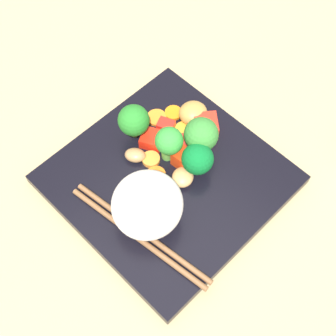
{
  "coord_description": "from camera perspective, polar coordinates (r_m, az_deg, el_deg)",
  "views": [
    {
      "loc": [
        -21.31,
        -22.88,
        57.0
      ],
      "look_at": [
        0.05,
        0.05,
        3.41
      ],
      "focal_mm": 53.76,
      "sensor_mm": 36.0,
      "label": 1
    }
  ],
  "objects": [
    {
      "name": "pepper_chunk_0",
      "position": [
        0.67,
        -0.24,
        4.7
      ],
      "size": [
        2.47,
        2.7,
        1.75
      ],
      "primitive_type": "cube",
      "rotation": [
        0.0,
        0.0,
        2.0
      ],
      "color": "red",
      "rests_on": "square_plate"
    },
    {
      "name": "broccoli_floret_3",
      "position": [
        0.62,
        3.37,
        1.02
      ],
      "size": [
        4.03,
        4.03,
        4.98
      ],
      "color": "#599540",
      "rests_on": "square_plate"
    },
    {
      "name": "carrot_slice_4",
      "position": [
        0.63,
        -1.37,
        -0.84
      ],
      "size": [
        2.63,
        2.63,
        0.65
      ],
      "primitive_type": "cylinder",
      "rotation": [
        0.0,
        0.0,
        4.64
      ],
      "color": "orange",
      "rests_on": "square_plate"
    },
    {
      "name": "square_plate",
      "position": [
        0.64,
        -0.0,
        -1.27
      ],
      "size": [
        26.54,
        26.54,
        1.41
      ],
      "primitive_type": "cube",
      "rotation": [
        0.0,
        0.0,
        0.03
      ],
      "color": "black",
      "rests_on": "ground_plane"
    },
    {
      "name": "chopstick_pair",
      "position": [
        0.6,
        -3.22,
        -7.57
      ],
      "size": [
        4.8,
        20.23,
        0.67
      ],
      "rotation": [
        0.0,
        0.0,
        4.87
      ],
      "color": "brown",
      "rests_on": "square_plate"
    },
    {
      "name": "pepper_chunk_2",
      "position": [
        0.66,
        1.37,
        2.9
      ],
      "size": [
        2.83,
        2.84,
        1.37
      ],
      "primitive_type": "cube",
      "rotation": [
        0.0,
        0.0,
        0.81
      ],
      "color": "red",
      "rests_on": "square_plate"
    },
    {
      "name": "chicken_piece_2",
      "position": [
        0.68,
        2.85,
        6.25
      ],
      "size": [
        4.76,
        4.6,
        2.61
      ],
      "primitive_type": "ellipsoid",
      "rotation": [
        0.0,
        0.0,
        5.99
      ],
      "color": "#BE8C42",
      "rests_on": "square_plate"
    },
    {
      "name": "pepper_chunk_3",
      "position": [
        0.64,
        1.64,
        1.18
      ],
      "size": [
        2.53,
        2.88,
        2.4
      ],
      "primitive_type": "cube",
      "rotation": [
        0.0,
        0.0,
        1.71
      ],
      "color": "red",
      "rests_on": "square_plate"
    },
    {
      "name": "carrot_slice_1",
      "position": [
        0.69,
        -1.3,
        5.73
      ],
      "size": [
        3.11,
        3.11,
        0.43
      ],
      "primitive_type": "cylinder",
      "rotation": [
        0.0,
        0.0,
        4.53
      ],
      "color": "orange",
      "rests_on": "square_plate"
    },
    {
      "name": "pepper_chunk_1",
      "position": [
        0.66,
        -1.81,
        3.27
      ],
      "size": [
        3.68,
        3.76,
        1.62
      ],
      "primitive_type": "cube",
      "rotation": [
        0.0,
        0.0,
        0.52
      ],
      "color": "red",
      "rests_on": "square_plate"
    },
    {
      "name": "broccoli_floret_2",
      "position": [
        0.64,
        -3.91,
        5.38
      ],
      "size": [
        4.07,
        4.07,
        6.11
      ],
      "color": "#74B04A",
      "rests_on": "square_plate"
    },
    {
      "name": "ground_plane",
      "position": [
        0.66,
        -0.0,
        -1.99
      ],
      "size": [
        110.0,
        110.0,
        2.0
      ],
      "primitive_type": "cube",
      "color": "tan"
    },
    {
      "name": "broccoli_floret_0",
      "position": [
        0.63,
        3.86,
        3.69
      ],
      "size": [
        4.39,
        4.39,
        6.09
      ],
      "color": "#65A039",
      "rests_on": "square_plate"
    },
    {
      "name": "chicken_piece_1",
      "position": [
        0.63,
        1.68,
        -1.04
      ],
      "size": [
        3.81,
        3.69,
        1.66
      ],
      "primitive_type": "ellipsoid",
      "rotation": [
        0.0,
        0.0,
        3.59
      ],
      "color": "tan",
      "rests_on": "square_plate"
    },
    {
      "name": "broccoli_floret_1",
      "position": [
        0.62,
        0.1,
        2.96
      ],
      "size": [
        3.58,
        3.58,
        5.72
      ],
      "color": "#60AF45",
      "rests_on": "square_plate"
    },
    {
      "name": "carrot_slice_3",
      "position": [
        0.69,
        0.61,
        6.27
      ],
      "size": [
        2.89,
        2.89,
        0.45
      ],
      "primitive_type": "cylinder",
      "rotation": [
        0.0,
        0.0,
        6.02
      ],
      "color": "orange",
      "rests_on": "square_plate"
    },
    {
      "name": "rice_mound",
      "position": [
        0.58,
        -2.37,
        -4.2
      ],
      "size": [
        9.98,
        9.83,
        7.36
      ],
      "primitive_type": "ellipsoid",
      "rotation": [
        0.0,
        0.0,
        1.78
      ],
      "color": "white",
      "rests_on": "square_plate"
    },
    {
      "name": "carrot_slice_2",
      "position": [
        0.65,
        -1.93,
        1.01
      ],
      "size": [
        2.87,
        2.87,
        0.63
      ],
      "primitive_type": "cylinder",
      "rotation": [
        0.0,
        0.0,
        2.87
      ],
      "color": "orange",
      "rests_on": "square_plate"
    },
    {
      "name": "carrot_slice_0",
      "position": [
        0.67,
        1.78,
        4.35
      ],
      "size": [
        2.64,
        2.64,
        0.68
      ],
      "primitive_type": "cylinder",
      "rotation": [
        0.0,
        0.0,
        4.85
      ],
      "color": "orange",
      "rests_on": "square_plate"
    },
    {
      "name": "chicken_piece_0",
      "position": [
        0.65,
        -3.74,
        1.46
      ],
      "size": [
        3.27,
        3.4,
        1.54
      ],
      "primitive_type": "ellipsoid",
      "rotation": [
        0.0,
        0.0,
        2.22
      ],
      "color": "tan",
      "rests_on": "square_plate"
    },
    {
      "name": "pepper_chunk_4",
      "position": [
        0.67,
        4.29,
        4.76
      ],
      "size": [
        4.38,
        4.4,
        2.24
      ],
      "primitive_type": "cube",
      "rotation": [
        0.0,
        0.0,
        2.48
      ],
      "color": "red",
      "rests_on": "square_plate"
    }
  ]
}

